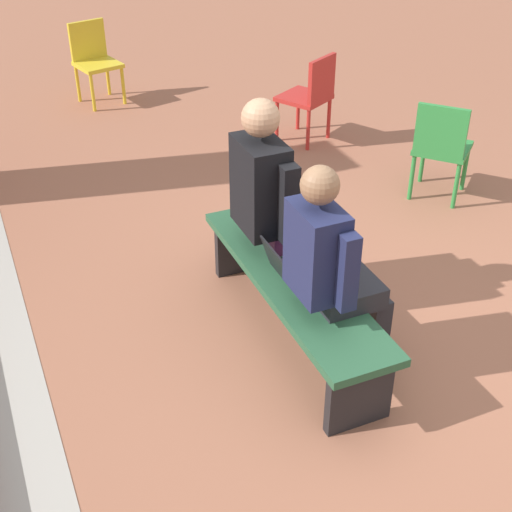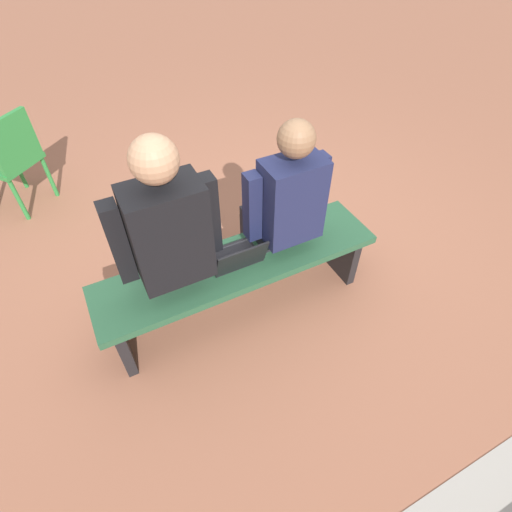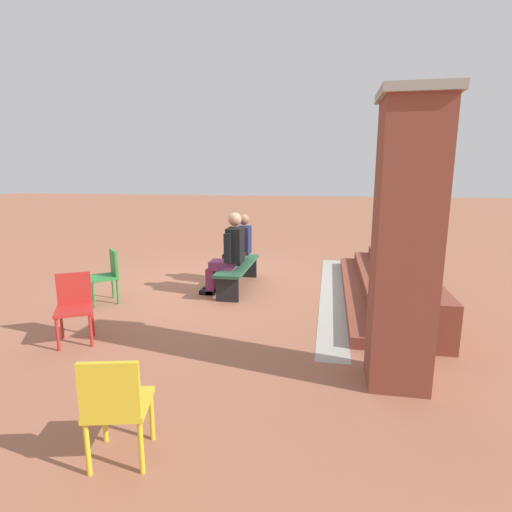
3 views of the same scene
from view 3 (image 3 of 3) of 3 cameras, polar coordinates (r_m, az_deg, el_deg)
name	(u,v)px [view 3 (image 3 of 3)]	position (r m, az deg, el deg)	size (l,w,h in m)	color
ground_plane	(222,283)	(7.62, -4.93, -3.86)	(60.00, 60.00, 0.00)	#9E6047
concrete_strip	(332,293)	(7.10, 10.80, -5.15)	(5.36, 0.40, 0.01)	#A8A399
brick_steps	(390,283)	(7.12, 18.55, -3.68)	(4.56, 1.20, 0.60)	brown
brick_pillar_left_of_steps	(405,245)	(3.96, 20.55, 1.55)	(0.64, 0.64, 2.76)	brown
bench	(238,269)	(7.18, -2.55, -1.86)	(1.80, 0.44, 0.45)	#285638
person_student	(239,246)	(7.44, -2.50, 1.37)	(0.52, 0.66, 1.31)	#232328
person_adult	(229,252)	(6.74, -3.91, 0.61)	(0.58, 0.73, 1.41)	#7F2D5B
laptop	(239,261)	(7.13, -2.50, -0.76)	(0.32, 0.29, 0.21)	black
plastic_chair_near_bench_right	(74,303)	(5.40, -24.52, -6.16)	(0.57, 0.57, 0.84)	red
plastic_chair_far_right	(116,403)	(3.10, -19.39, -19.17)	(0.51, 0.51, 0.84)	gold
plastic_chair_mid_courtyard	(107,273)	(6.80, -20.47, -2.29)	(0.59, 0.59, 0.84)	#2D893D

